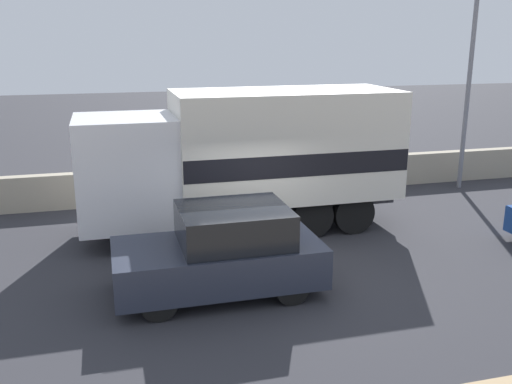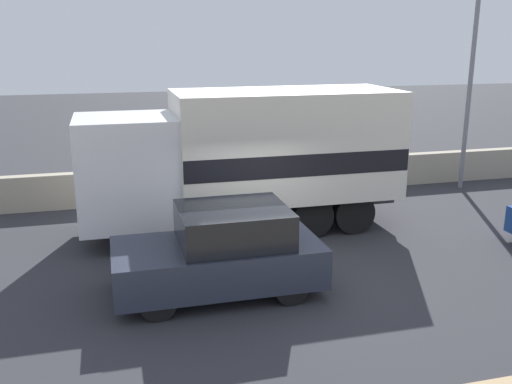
{
  "view_description": "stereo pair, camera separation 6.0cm",
  "coord_description": "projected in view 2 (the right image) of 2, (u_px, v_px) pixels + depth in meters",
  "views": [
    {
      "loc": [
        -3.05,
        -10.15,
        4.71
      ],
      "look_at": [
        0.03,
        1.31,
        1.44
      ],
      "focal_mm": 40.0,
      "sensor_mm": 36.0,
      "label": 1
    },
    {
      "loc": [
        -2.99,
        -10.17,
        4.71
      ],
      "look_at": [
        0.03,
        1.31,
        1.44
      ],
      "focal_mm": 40.0,
      "sensor_mm": 36.0,
      "label": 2
    }
  ],
  "objects": [
    {
      "name": "box_truck",
      "position": [
        252.0,
        154.0,
        13.85
      ],
      "size": [
        7.67,
        2.46,
        3.44
      ],
      "rotation": [
        0.0,
        0.0,
        3.14
      ],
      "color": "silver",
      "rests_on": "ground_plane"
    },
    {
      "name": "stone_wall_backdrop",
      "position": [
        214.0,
        181.0,
        17.0
      ],
      "size": [
        60.0,
        0.35,
        0.99
      ],
      "color": "#A39984",
      "rests_on": "ground_plane"
    },
    {
      "name": "ground_plane",
      "position": [
        271.0,
        278.0,
        11.46
      ],
      "size": [
        80.0,
        80.0,
        0.0
      ],
      "primitive_type": "plane",
      "color": "#2D2D33"
    },
    {
      "name": "street_lamp",
      "position": [
        473.0,
        51.0,
        17.13
      ],
      "size": [
        0.56,
        0.28,
        7.4
      ],
      "color": "slate",
      "rests_on": "ground_plane"
    },
    {
      "name": "car_hatchback",
      "position": [
        222.0,
        252.0,
        10.62
      ],
      "size": [
        3.84,
        1.85,
        1.66
      ],
      "rotation": [
        0.0,
        0.0,
        3.14
      ],
      "color": "#282D3D",
      "rests_on": "ground_plane"
    }
  ]
}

